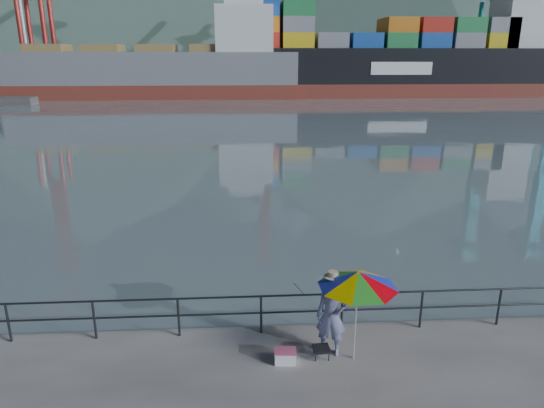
# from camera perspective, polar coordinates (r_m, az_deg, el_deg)

# --- Properties ---
(harbor_water) EXTENTS (500.00, 280.00, 0.00)m
(harbor_water) POSITION_cam_1_polar(r_m,az_deg,el_deg) (138.96, -4.00, 14.39)
(harbor_water) COLOR slate
(harbor_water) RESTS_ON ground
(far_dock) EXTENTS (200.00, 40.00, 0.40)m
(far_dock) POSITION_cam_1_polar(r_m,az_deg,el_deg) (102.45, 1.68, 13.45)
(far_dock) COLOR #514F4C
(far_dock) RESTS_ON ground
(guardrail) EXTENTS (22.00, 0.06, 1.03)m
(guardrail) POSITION_cam_1_polar(r_m,az_deg,el_deg) (12.14, -6.13, -12.88)
(guardrail) COLOR #2D3033
(guardrail) RESTS_ON ground
(port_cranes) EXTENTS (116.00, 28.00, 38.40)m
(port_cranes) POSITION_cam_1_polar(r_m,az_deg,el_deg) (98.11, 15.60, 22.07)
(port_cranes) COLOR red
(port_cranes) RESTS_ON ground
(container_stacks) EXTENTS (58.00, 5.40, 7.80)m
(container_stacks) POSITION_cam_1_polar(r_m,az_deg,el_deg) (106.76, 14.17, 14.63)
(container_stacks) COLOR #194CA5
(container_stacks) RESTS_ON ground
(fisherman) EXTENTS (0.79, 0.63, 1.89)m
(fisherman) POSITION_cam_1_polar(r_m,az_deg,el_deg) (11.29, 7.00, -12.93)
(fisherman) COLOR navy
(fisherman) RESTS_ON ground
(beach_umbrella) EXTENTS (2.26, 2.26, 2.15)m
(beach_umbrella) POSITION_cam_1_polar(r_m,az_deg,el_deg) (10.68, 10.08, -8.73)
(beach_umbrella) COLOR white
(beach_umbrella) RESTS_ON ground
(folding_stool) EXTENTS (0.40, 0.40, 0.25)m
(folding_stool) POSITION_cam_1_polar(r_m,az_deg,el_deg) (11.53, 5.81, -16.95)
(folding_stool) COLOR black
(folding_stool) RESTS_ON ground
(cooler_bag) EXTENTS (0.49, 0.34, 0.27)m
(cooler_bag) POSITION_cam_1_polar(r_m,az_deg,el_deg) (11.32, 1.57, -17.54)
(cooler_bag) COLOR white
(cooler_bag) RESTS_ON ground
(fishing_rod) EXTENTS (0.50, 1.56, 1.15)m
(fishing_rod) POSITION_cam_1_polar(r_m,az_deg,el_deg) (12.89, 3.19, -13.55)
(fishing_rod) COLOR black
(fishing_rod) RESTS_ON ground
(bulk_carrier) EXTENTS (46.38, 8.03, 14.50)m
(bulk_carrier) POSITION_cam_1_polar(r_m,az_deg,el_deg) (83.40, -12.45, 15.13)
(bulk_carrier) COLOR maroon
(bulk_carrier) RESTS_ON ground
(container_ship) EXTENTS (55.41, 9.24, 18.10)m
(container_ship) POSITION_cam_1_polar(r_m,az_deg,el_deg) (88.47, 15.16, 16.12)
(container_ship) COLOR maroon
(container_ship) RESTS_ON ground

